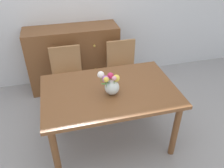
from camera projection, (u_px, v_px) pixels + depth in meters
ground_plane at (110, 138)px, 2.89m from camera, size 12.00×12.00×0.00m
dining_table at (109, 97)px, 2.52m from camera, size 1.45×0.95×0.76m
chair_left at (68, 75)px, 3.17m from camera, size 0.42×0.42×0.90m
chair_right at (123, 67)px, 3.34m from camera, size 0.42×0.42×0.90m
dresser at (74, 58)px, 3.62m from camera, size 1.40×0.47×1.00m
flower_vase at (111, 84)px, 2.35m from camera, size 0.22×0.18×0.25m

